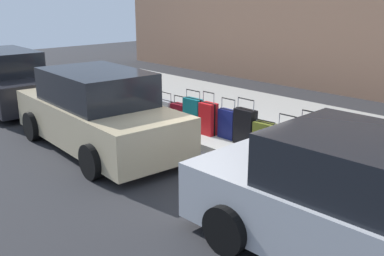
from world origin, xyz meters
name	(u,v)px	position (x,y,z in m)	size (l,w,h in m)	color
ground_plane	(206,152)	(0.00, 0.00, 0.00)	(40.00, 40.00, 0.00)	#28282B
sidewalk_curb	(279,126)	(0.00, -2.50, 0.07)	(18.00, 5.00, 0.14)	#9E9B93
suitcase_red_0	(369,162)	(-3.14, -0.59, 0.53)	(0.43, 0.22, 0.99)	red
suitcase_teal_1	(339,159)	(-2.61, -0.60, 0.43)	(0.50, 0.20, 0.65)	#0F606B
suitcase_maroon_2	(311,147)	(-2.05, -0.59, 0.50)	(0.51, 0.24, 1.03)	maroon
suitcase_silver_3	(286,144)	(-1.52, -0.62, 0.42)	(0.45, 0.21, 0.85)	#9EA0A8
suitcase_olive_4	(265,137)	(-0.99, -0.65, 0.43)	(0.49, 0.25, 0.63)	#59601E
suitcase_black_5	(245,127)	(-0.45, -0.68, 0.51)	(0.49, 0.22, 0.98)	black
suitcase_navy_6	(228,124)	(0.07, -0.72, 0.46)	(0.43, 0.19, 0.88)	navy
suitcase_red_7	(208,119)	(0.54, -0.60, 0.50)	(0.38, 0.26, 0.97)	red
suitcase_teal_8	(193,114)	(1.03, -0.60, 0.51)	(0.48, 0.23, 0.93)	#0F606B
suitcase_maroon_9	(180,114)	(1.53, -0.63, 0.40)	(0.41, 0.26, 0.72)	maroon
suitcase_silver_10	(166,111)	(2.03, -0.61, 0.40)	(0.48, 0.23, 0.73)	#9EA0A8
fire_hydrant	(144,98)	(2.95, -0.65, 0.56)	(0.39, 0.21, 0.80)	#99999E
bollard_post	(123,93)	(3.67, -0.50, 0.59)	(0.15, 0.15, 0.90)	#333338
parked_car_silver_0	(378,212)	(-4.20, 1.44, 0.75)	(4.67, 2.18, 1.60)	#B2B5BA
parked_car_beige_1	(98,113)	(1.76, 1.44, 0.77)	(4.64, 2.19, 1.65)	tan
parked_car_charcoal_2	(3,80)	(6.90, 1.44, 0.75)	(4.82, 2.13, 1.61)	black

